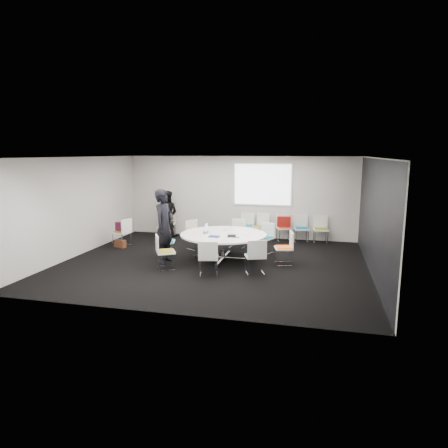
% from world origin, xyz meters
% --- Properties ---
extents(room_shell, '(8.08, 7.08, 2.88)m').
position_xyz_m(room_shell, '(0.09, 0.00, 1.40)').
color(room_shell, black).
rests_on(room_shell, ground).
extents(conference_table, '(2.36, 2.36, 0.73)m').
position_xyz_m(conference_table, '(0.18, 0.40, 0.55)').
color(conference_table, silver).
rests_on(conference_table, ground).
extents(projection_screen, '(1.90, 0.03, 1.35)m').
position_xyz_m(projection_screen, '(0.80, 3.46, 1.85)').
color(projection_screen, white).
rests_on(projection_screen, room_shell).
extents(chair_ring_a, '(0.55, 0.56, 0.88)m').
position_xyz_m(chair_ring_a, '(1.85, 0.30, 0.28)').
color(chair_ring_a, silver).
rests_on(chair_ring_a, ground).
extents(chair_ring_b, '(0.60, 0.60, 0.88)m').
position_xyz_m(chair_ring_b, '(1.18, 1.42, 0.28)').
color(chair_ring_b, silver).
rests_on(chair_ring_b, ground).
extents(chair_ring_c, '(0.51, 0.50, 0.88)m').
position_xyz_m(chair_ring_c, '(0.26, 1.85, 0.28)').
color(chair_ring_c, silver).
rests_on(chair_ring_c, ground).
extents(chair_ring_d, '(0.62, 0.63, 0.88)m').
position_xyz_m(chair_ring_d, '(-0.92, 1.38, 0.28)').
color(chair_ring_d, silver).
rests_on(chair_ring_d, ground).
extents(chair_ring_e, '(0.56, 0.57, 0.88)m').
position_xyz_m(chair_ring_e, '(-1.45, 0.29, 0.28)').
color(chair_ring_e, silver).
rests_on(chair_ring_e, ground).
extents(chair_ring_f, '(0.62, 0.62, 0.88)m').
position_xyz_m(chair_ring_f, '(-1.04, -0.82, 0.28)').
color(chair_ring_f, silver).
rests_on(chair_ring_f, ground).
extents(chair_ring_g, '(0.55, 0.54, 0.88)m').
position_xyz_m(chair_ring_g, '(0.18, -1.11, 0.28)').
color(chair_ring_g, silver).
rests_on(chair_ring_g, ground).
extents(chair_ring_h, '(0.59, 0.58, 0.88)m').
position_xyz_m(chair_ring_h, '(1.25, -0.71, 0.28)').
color(chair_ring_h, silver).
rests_on(chair_ring_h, ground).
extents(chair_back_a, '(0.48, 0.47, 0.88)m').
position_xyz_m(chair_back_a, '(0.31, 3.17, 0.28)').
color(chair_back_a, silver).
rests_on(chair_back_a, ground).
extents(chair_back_b, '(0.58, 0.57, 0.88)m').
position_xyz_m(chair_back_b, '(0.81, 3.14, 0.28)').
color(chair_back_b, silver).
rests_on(chair_back_b, ground).
extents(chair_back_c, '(0.58, 0.58, 0.88)m').
position_xyz_m(chair_back_c, '(1.59, 3.16, 0.28)').
color(chair_back_c, silver).
rests_on(chair_back_c, ground).
extents(chair_back_d, '(0.54, 0.53, 0.88)m').
position_xyz_m(chair_back_d, '(2.16, 3.17, 0.28)').
color(chair_back_d, silver).
rests_on(chair_back_d, ground).
extents(chair_back_e, '(0.51, 0.50, 0.88)m').
position_xyz_m(chair_back_e, '(2.78, 3.17, 0.28)').
color(chair_back_e, silver).
rests_on(chair_back_e, ground).
extents(chair_spare_left, '(0.55, 0.56, 0.88)m').
position_xyz_m(chair_spare_left, '(-3.30, 1.22, 0.28)').
color(chair_spare_left, silver).
rests_on(chair_spare_left, ground).
extents(chair_person_back, '(0.57, 0.56, 0.88)m').
position_xyz_m(chair_person_back, '(-2.49, 3.17, 0.28)').
color(chair_person_back, silver).
rests_on(chair_person_back, ground).
extents(person_main, '(0.57, 0.78, 1.97)m').
position_xyz_m(person_main, '(-1.29, -0.22, 0.99)').
color(person_main, black).
rests_on(person_main, ground).
extents(person_back, '(0.79, 0.62, 1.62)m').
position_xyz_m(person_back, '(-2.49, 3.00, 0.81)').
color(person_back, black).
rests_on(person_back, ground).
extents(laptop, '(0.24, 0.33, 0.02)m').
position_xyz_m(laptop, '(-0.29, 0.42, 0.74)').
color(laptop, '#333338').
rests_on(laptop, conference_table).
extents(laptop_lid, '(0.03, 0.30, 0.22)m').
position_xyz_m(laptop_lid, '(-0.32, 0.46, 0.86)').
color(laptop_lid, silver).
rests_on(laptop_lid, conference_table).
extents(notebook_black, '(0.26, 0.33, 0.02)m').
position_xyz_m(notebook_black, '(0.48, 0.12, 0.74)').
color(notebook_black, black).
rests_on(notebook_black, conference_table).
extents(tablet_folio, '(0.28, 0.22, 0.03)m').
position_xyz_m(tablet_folio, '(0.04, -0.06, 0.74)').
color(tablet_folio, navy).
rests_on(tablet_folio, conference_table).
extents(papers_right, '(0.32, 0.24, 0.00)m').
position_xyz_m(papers_right, '(0.66, 0.60, 0.73)').
color(papers_right, white).
rests_on(papers_right, conference_table).
extents(papers_front, '(0.33, 0.26, 0.00)m').
position_xyz_m(papers_front, '(0.78, 0.34, 0.73)').
color(papers_front, silver).
rests_on(papers_front, conference_table).
extents(cup, '(0.08, 0.08, 0.09)m').
position_xyz_m(cup, '(0.13, 0.76, 0.78)').
color(cup, white).
rests_on(cup, conference_table).
extents(phone, '(0.15, 0.09, 0.01)m').
position_xyz_m(phone, '(0.64, -0.01, 0.73)').
color(phone, black).
rests_on(phone, conference_table).
extents(maroon_bag, '(0.42, 0.23, 0.28)m').
position_xyz_m(maroon_bag, '(-3.32, 1.22, 0.62)').
color(maroon_bag, '#4E142D').
rests_on(maroon_bag, chair_spare_left).
extents(brown_bag, '(0.39, 0.25, 0.24)m').
position_xyz_m(brown_bag, '(-3.29, 1.04, 0.12)').
color(brown_bag, '#492617').
rests_on(brown_bag, ground).
extents(red_jacket, '(0.46, 0.22, 0.36)m').
position_xyz_m(red_jacket, '(1.60, 2.94, 0.70)').
color(red_jacket, '#A21913').
rests_on(red_jacket, chair_back_c).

